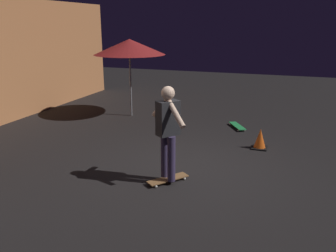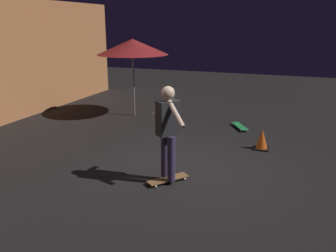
# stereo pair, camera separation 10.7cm
# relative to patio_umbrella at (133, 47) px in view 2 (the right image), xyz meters

# --- Properties ---
(ground_plane) EXTENTS (28.00, 28.00, 0.00)m
(ground_plane) POSITION_rel_patio_umbrella_xyz_m (-3.47, -2.80, -2.07)
(ground_plane) COLOR black
(patio_umbrella) EXTENTS (2.10, 2.10, 2.30)m
(patio_umbrella) POSITION_rel_patio_umbrella_xyz_m (0.00, 0.00, 0.00)
(patio_umbrella) COLOR slate
(patio_umbrella) RESTS_ON ground_plane
(skateboard_ridden) EXTENTS (0.74, 0.64, 0.07)m
(skateboard_ridden) POSITION_rel_patio_umbrella_xyz_m (-4.05, -2.63, -2.02)
(skateboard_ridden) COLOR olive
(skateboard_ridden) RESTS_ON ground_plane
(skateboard_spare) EXTENTS (0.77, 0.57, 0.07)m
(skateboard_spare) POSITION_rel_patio_umbrella_xyz_m (-0.24, -3.28, -2.02)
(skateboard_spare) COLOR green
(skateboard_spare) RESTS_ON ground_plane
(skater) EXTENTS (0.68, 0.83, 1.67)m
(skater) POSITION_rel_patio_umbrella_xyz_m (-4.05, -2.63, -1.04)
(skater) COLOR #382D4C
(skater) RESTS_ON skateboard_ridden
(traffic_cone) EXTENTS (0.34, 0.34, 0.46)m
(traffic_cone) POSITION_rel_patio_umbrella_xyz_m (-1.69, -4.01, -1.86)
(traffic_cone) COLOR black
(traffic_cone) RESTS_ON ground_plane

